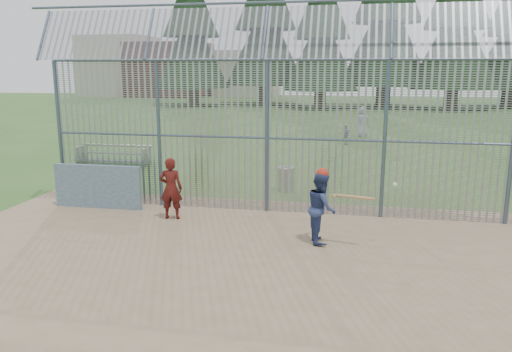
% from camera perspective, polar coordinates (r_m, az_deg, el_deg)
% --- Properties ---
extents(ground, '(120.00, 120.00, 0.00)m').
position_cam_1_polar(ground, '(10.29, -2.16, -9.44)').
color(ground, '#2D511E').
rests_on(ground, ground).
extents(dirt_infield, '(14.00, 10.00, 0.02)m').
position_cam_1_polar(dirt_infield, '(9.84, -2.84, -10.44)').
color(dirt_infield, '#756047').
rests_on(dirt_infield, ground).
extents(dugout_wall, '(2.50, 0.12, 1.20)m').
position_cam_1_polar(dugout_wall, '(14.33, -17.64, -1.15)').
color(dugout_wall, '#38566B').
rests_on(dugout_wall, dirt_infield).
extents(batter, '(0.74, 0.87, 1.57)m').
position_cam_1_polar(batter, '(11.05, 7.47, -3.61)').
color(batter, navy).
rests_on(batter, dirt_infield).
extents(onlooker, '(0.61, 0.44, 1.58)m').
position_cam_1_polar(onlooker, '(12.82, -9.69, -1.41)').
color(onlooker, maroon).
rests_on(onlooker, dirt_infield).
extents(bg_kid_standing, '(0.97, 0.77, 1.72)m').
position_cam_1_polar(bg_kid_standing, '(28.38, 12.05, 6.06)').
color(bg_kid_standing, gray).
rests_on(bg_kid_standing, ground).
extents(bg_kid_seated, '(0.62, 0.44, 0.98)m').
position_cam_1_polar(bg_kid_seated, '(25.57, 10.24, 4.64)').
color(bg_kid_seated, slate).
rests_on(bg_kid_seated, ground).
extents(batting_gear, '(1.71, 0.40, 0.62)m').
position_cam_1_polar(batting_gear, '(10.85, 8.54, -0.33)').
color(batting_gear, '#B02617').
rests_on(batting_gear, ground).
extents(trash_can, '(0.56, 0.56, 0.82)m').
position_cam_1_polar(trash_can, '(15.75, 3.42, -0.30)').
color(trash_can, gray).
rests_on(trash_can, ground).
extents(bleacher, '(3.00, 0.95, 0.72)m').
position_cam_1_polar(bleacher, '(20.86, -15.98, 2.43)').
color(bleacher, slate).
rests_on(bleacher, ground).
extents(backstop_fence, '(20.09, 0.81, 5.30)m').
position_cam_1_polar(backstop_fence, '(12.82, 9.25, 5.64)').
color(backstop_fence, '#47566B').
rests_on(backstop_fence, ground).
extents(distant_buildings, '(26.50, 10.50, 8.00)m').
position_cam_1_polar(distant_buildings, '(70.52, -10.28, 11.93)').
color(distant_buildings, brown).
rests_on(distant_buildings, ground).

